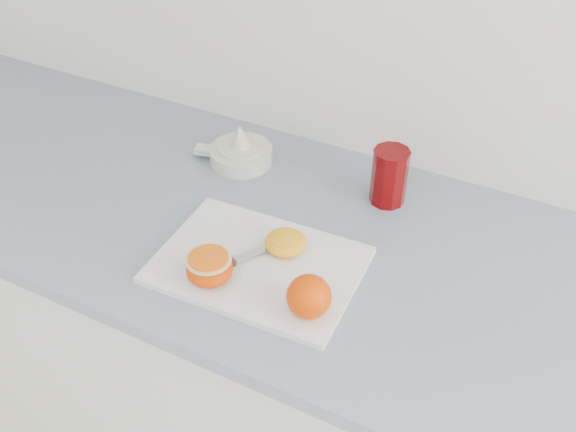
{
  "coord_description": "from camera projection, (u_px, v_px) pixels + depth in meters",
  "views": [
    {
      "loc": [
        0.29,
        0.89,
        1.66
      ],
      "look_at": [
        -0.11,
        1.66,
        0.96
      ],
      "focal_mm": 40.0,
      "sensor_mm": 36.0,
      "label": 1
    }
  ],
  "objects": [
    {
      "name": "squeezed_shell",
      "position": [
        285.0,
        242.0,
        1.12
      ],
      "size": [
        0.07,
        0.07,
        0.03
      ],
      "color": "#F8A613",
      "rests_on": "cutting_board"
    },
    {
      "name": "citrus_juicer",
      "position": [
        240.0,
        152.0,
        1.34
      ],
      "size": [
        0.17,
        0.13,
        0.09
      ],
      "color": "white",
      "rests_on": "counter"
    },
    {
      "name": "half_orange",
      "position": [
        209.0,
        268.0,
        1.05
      ],
      "size": [
        0.08,
        0.08,
        0.05
      ],
      "color": "#EF3901",
      "rests_on": "cutting_board"
    },
    {
      "name": "whole_orange",
      "position": [
        309.0,
        297.0,
        0.99
      ],
      "size": [
        0.07,
        0.07,
        0.07
      ],
      "color": "#EF3901",
      "rests_on": "cutting_board"
    },
    {
      "name": "paring_knife",
      "position": [
        222.0,
        266.0,
        1.08
      ],
      "size": [
        0.1,
        0.16,
        0.01
      ],
      "color": "#4B2F1A",
      "rests_on": "cutting_board"
    },
    {
      "name": "cutting_board",
      "position": [
        258.0,
        265.0,
        1.1
      ],
      "size": [
        0.35,
        0.26,
        0.01
      ],
      "primitive_type": "cube",
      "rotation": [
        0.0,
        0.0,
        0.04
      ],
      "color": "white",
      "rests_on": "counter"
    },
    {
      "name": "red_tumbler",
      "position": [
        389.0,
        178.0,
        1.22
      ],
      "size": [
        0.07,
        0.07,
        0.11
      ],
      "color": "#640305",
      "rests_on": "counter"
    },
    {
      "name": "counter",
      "position": [
        313.0,
        388.0,
        1.44
      ],
      "size": [
        2.46,
        0.64,
        0.89
      ],
      "color": "silver",
      "rests_on": "ground"
    }
  ]
}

